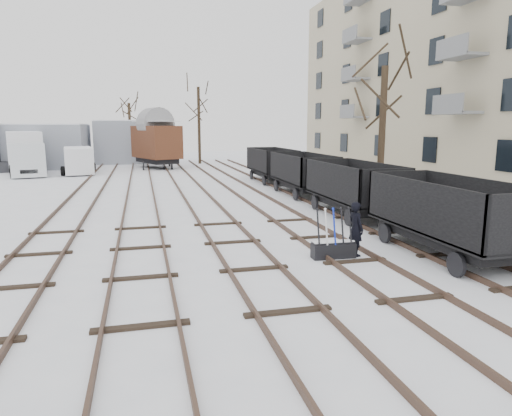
% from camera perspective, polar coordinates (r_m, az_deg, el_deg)
% --- Properties ---
extents(ground, '(120.00, 120.00, 0.00)m').
position_cam_1_polar(ground, '(12.56, -0.25, -7.75)').
color(ground, white).
rests_on(ground, ground).
extents(tracks, '(13.90, 52.00, 0.16)m').
position_cam_1_polar(tracks, '(25.72, -7.55, 1.62)').
color(tracks, black).
rests_on(tracks, ground).
extents(apartment_block, '(10.12, 45.00, 16.10)m').
position_cam_1_polar(apartment_block, '(34.54, 28.61, 15.95)').
color(apartment_block, '#B6AB8C').
rests_on(apartment_block, ground).
extents(shed_left, '(10.00, 8.00, 4.10)m').
position_cam_1_polar(shed_left, '(48.71, -26.29, 7.01)').
color(shed_left, '#9299A5').
rests_on(shed_left, ground).
extents(shed_right, '(7.00, 6.00, 4.50)m').
position_cam_1_polar(shed_right, '(51.64, -15.48, 8.03)').
color(shed_right, '#9299A5').
rests_on(shed_right, ground).
extents(ground_frame, '(1.31, 0.46, 1.49)m').
position_cam_1_polar(ground_frame, '(13.79, 9.65, -5.02)').
color(ground_frame, black).
rests_on(ground_frame, ground).
extents(worker, '(0.51, 0.67, 1.65)m').
position_cam_1_polar(worker, '(14.06, 12.36, -2.54)').
color(worker, black).
rests_on(worker, ground).
extents(freight_wagon_a, '(2.27, 5.67, 2.32)m').
position_cam_1_polar(freight_wagon_a, '(14.88, 22.83, -2.19)').
color(freight_wagon_a, black).
rests_on(freight_wagon_a, ground).
extents(freight_wagon_b, '(2.27, 5.67, 2.32)m').
position_cam_1_polar(freight_wagon_b, '(20.26, 12.01, 1.50)').
color(freight_wagon_b, black).
rests_on(freight_wagon_b, ground).
extents(freight_wagon_c, '(2.27, 5.67, 2.32)m').
position_cam_1_polar(freight_wagon_c, '(26.11, 5.86, 3.58)').
color(freight_wagon_c, black).
rests_on(freight_wagon_c, ground).
extents(freight_wagon_d, '(2.27, 5.67, 2.32)m').
position_cam_1_polar(freight_wagon_d, '(32.17, 1.98, 4.87)').
color(freight_wagon_d, black).
rests_on(freight_wagon_d, ground).
extents(box_van_wagon, '(4.86, 6.35, 4.32)m').
position_cam_1_polar(box_van_wagon, '(43.69, -12.38, 8.19)').
color(box_van_wagon, black).
rests_on(box_van_wagon, ground).
extents(lorry, '(3.75, 7.91, 3.44)m').
position_cam_1_polar(lorry, '(41.38, -26.91, 6.20)').
color(lorry, black).
rests_on(lorry, ground).
extents(panel_van, '(2.83, 5.17, 2.17)m').
position_cam_1_polar(panel_van, '(40.28, -21.31, 5.60)').
color(panel_van, silver).
rests_on(panel_van, ground).
extents(tree_near, '(0.30, 0.30, 6.46)m').
position_cam_1_polar(tree_near, '(21.39, 15.43, 8.12)').
color(tree_near, black).
rests_on(tree_near, ground).
extents(tree_far_left, '(0.30, 0.30, 6.34)m').
position_cam_1_polar(tree_far_left, '(52.23, -15.45, 9.07)').
color(tree_far_left, black).
rests_on(tree_far_left, ground).
extents(tree_far_right, '(0.30, 0.30, 7.83)m').
position_cam_1_polar(tree_far_right, '(48.28, -7.13, 10.17)').
color(tree_far_right, black).
rests_on(tree_far_right, ground).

